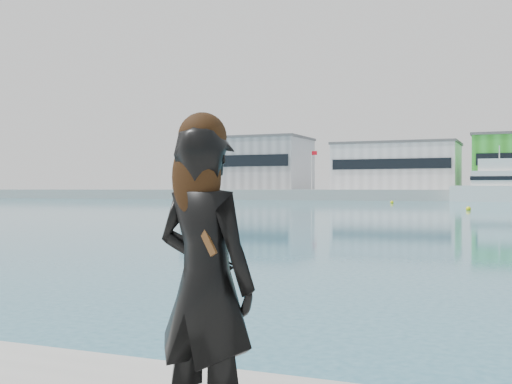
# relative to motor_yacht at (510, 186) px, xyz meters

# --- Properties ---
(warehouse_grey_left) EXTENTS (26.52, 16.36, 11.50)m
(warehouse_grey_left) POSITION_rel_motor_yacht_xyz_m (-54.71, 17.60, 5.14)
(warehouse_grey_left) COLOR gray
(warehouse_grey_left) RESTS_ON far_quay
(warehouse_white) EXTENTS (24.48, 15.35, 9.50)m
(warehouse_white) POSITION_rel_motor_yacht_xyz_m (-21.71, 17.60, 4.14)
(warehouse_white) COLOR silver
(warehouse_white) RESTS_ON far_quay
(flagpole_left) EXTENTS (1.28, 0.16, 8.00)m
(flagpole_left) POSITION_rel_motor_yacht_xyz_m (-37.62, 10.62, 3.92)
(flagpole_left) COLOR silver
(flagpole_left) RESTS_ON far_quay
(motor_yacht) EXTENTS (20.18, 6.30, 9.32)m
(motor_yacht) POSITION_rel_motor_yacht_xyz_m (0.00, 0.00, 0.00)
(motor_yacht) COLOR white
(motor_yacht) RESTS_ON ground
(buoy_far) EXTENTS (0.50, 0.50, 0.50)m
(buoy_far) POSITION_rel_motor_yacht_xyz_m (-15.71, -19.56, -2.62)
(buoy_far) COLOR #E3E50C
(buoy_far) RESTS_ON ground
(buoy_extra) EXTENTS (0.50, 0.50, 0.50)m
(buoy_extra) POSITION_rel_motor_yacht_xyz_m (-2.97, -47.09, -2.62)
(buoy_extra) COLOR #E3E50C
(buoy_extra) RESTS_ON ground
(woman) EXTENTS (0.68, 0.52, 1.77)m
(woman) POSITION_rel_motor_yacht_xyz_m (0.52, -110.71, -0.93)
(woman) COLOR black
(woman) RESTS_ON near_quay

